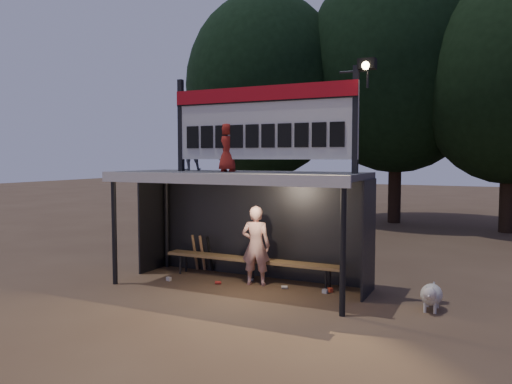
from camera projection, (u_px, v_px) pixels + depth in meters
ground at (239, 287)px, 10.06m from camera, size 80.00×80.00×0.00m
player at (256, 246)px, 10.15m from camera, size 0.66×0.50×1.63m
child_a at (190, 148)px, 10.88m from camera, size 0.62×0.60×1.00m
child_b at (228, 147)px, 9.99m from camera, size 0.50×0.35×0.97m
dugout_shelter at (244, 195)px, 10.15m from camera, size 5.10×2.08×2.32m
scoreboard_assembly at (264, 120)px, 9.58m from camera, size 4.10×0.27×1.99m
bench at (251, 260)px, 10.52m from camera, size 4.00×0.35×0.48m
tree_left at (265, 86)px, 20.39m from camera, size 6.46×6.46×9.27m
tree_mid at (397, 66)px, 19.53m from camera, size 7.22×7.22×10.36m
tree_right at (511, 81)px, 16.97m from camera, size 6.08×6.08×8.72m
dog at (431, 295)px, 8.47m from camera, size 0.36×0.81×0.49m
bats at (202, 253)px, 11.35m from camera, size 0.48×0.33×0.84m
litter at (261, 285)px, 10.07m from camera, size 3.46×0.80×0.08m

